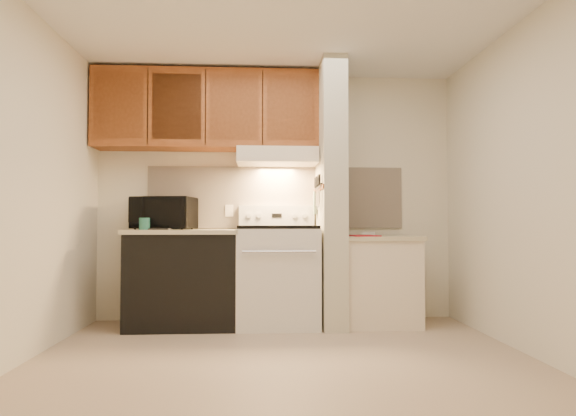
{
  "coord_description": "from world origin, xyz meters",
  "views": [
    {
      "loc": [
        -0.17,
        -3.43,
        0.96
      ],
      "look_at": [
        0.08,
        0.75,
        1.1
      ],
      "focal_mm": 30.0,
      "sensor_mm": 36.0,
      "label": 1
    }
  ],
  "objects": [
    {
      "name": "range_backguard",
      "position": [
        0.0,
        1.44,
        1.05
      ],
      "size": [
        0.76,
        0.08,
        0.2
      ],
      "primitive_type": "cube",
      "color": "silver",
      "rests_on": "range_body"
    },
    {
      "name": "range_knob_right_inner",
      "position": [
        0.18,
        1.4,
        1.05
      ],
      "size": [
        0.05,
        0.02,
        0.05
      ],
      "primitive_type": "cylinder",
      "rotation": [
        1.57,
        0.0,
        0.0
      ],
      "color": "silver",
      "rests_on": "range_backguard"
    },
    {
      "name": "knife_handle_c",
      "position": [
        0.38,
        1.11,
        1.37
      ],
      "size": [
        0.02,
        0.02,
        0.1
      ],
      "primitive_type": "cylinder",
      "color": "black",
      "rests_on": "knife_strip"
    },
    {
      "name": "range_knob_right_outer",
      "position": [
        0.28,
        1.4,
        1.05
      ],
      "size": [
        0.05,
        0.02,
        0.05
      ],
      "primitive_type": "cylinder",
      "rotation": [
        1.57,
        0.0,
        0.0
      ],
      "color": "silver",
      "rests_on": "range_backguard"
    },
    {
      "name": "cab_door_c",
      "position": [
        -0.42,
        1.17,
        2.08
      ],
      "size": [
        0.46,
        0.01,
        0.63
      ],
      "primitive_type": "cube",
      "color": "#974E23",
      "rests_on": "upper_cabinets"
    },
    {
      "name": "knife_blade_b",
      "position": [
        0.38,
        1.03,
        1.21
      ],
      "size": [
        0.01,
        0.04,
        0.18
      ],
      "primitive_type": "cube",
      "color": "silver",
      "rests_on": "knife_strip"
    },
    {
      "name": "wall_back",
      "position": [
        0.0,
        1.5,
        1.25
      ],
      "size": [
        3.6,
        2.5,
        0.02
      ],
      "primitive_type": "cube",
      "rotation": [
        1.57,
        0.0,
        0.0
      ],
      "color": "#EDE4CB",
      "rests_on": "floor"
    },
    {
      "name": "spoon_rest",
      "position": [
        -1.07,
        0.97,
        0.92
      ],
      "size": [
        0.21,
        0.12,
        0.01
      ],
      "primitive_type": "cube",
      "rotation": [
        0.0,
        0.0,
        -0.32
      ],
      "color": "black",
      "rests_on": "left_countertop"
    },
    {
      "name": "knife_handle_b",
      "position": [
        0.38,
        1.01,
        1.37
      ],
      "size": [
        0.02,
        0.02,
        0.1
      ],
      "primitive_type": "cylinder",
      "color": "black",
      "rests_on": "knife_strip"
    },
    {
      "name": "wall_left",
      "position": [
        -1.8,
        0.0,
        1.25
      ],
      "size": [
        0.02,
        3.0,
        2.5
      ],
      "primitive_type": "cube",
      "color": "#EDE4CB",
      "rests_on": "floor"
    },
    {
      "name": "cab_gap_c",
      "position": [
        -0.14,
        1.16,
        2.08
      ],
      "size": [
        0.01,
        0.01,
        0.73
      ],
      "primitive_type": "cube",
      "color": "black",
      "rests_on": "upper_cabinets"
    },
    {
      "name": "cab_door_d",
      "position": [
        0.13,
        1.17,
        2.08
      ],
      "size": [
        0.46,
        0.01,
        0.63
      ],
      "primitive_type": "cube",
      "color": "#974E23",
      "rests_on": "upper_cabinets"
    },
    {
      "name": "knife_handle_d",
      "position": [
        0.38,
        1.17,
        1.37
      ],
      "size": [
        0.02,
        0.02,
        0.1
      ],
      "primitive_type": "cylinder",
      "color": "black",
      "rests_on": "knife_strip"
    },
    {
      "name": "teal_jar",
      "position": [
        -1.23,
        1.06,
        0.97
      ],
      "size": [
        0.12,
        0.12,
        0.11
      ],
      "primitive_type": "cylinder",
      "rotation": [
        0.0,
        0.0,
        -0.2
      ],
      "color": "#236757",
      "rests_on": "left_countertop"
    },
    {
      "name": "right_cab_base",
      "position": [
        0.97,
        1.15,
        0.4
      ],
      "size": [
        0.7,
        0.6,
        0.81
      ],
      "primitive_type": "cube",
      "color": "#F1E0C7",
      "rests_on": "floor"
    },
    {
      "name": "upper_cabinets",
      "position": [
        -0.69,
        1.32,
        2.08
      ],
      "size": [
        2.18,
        0.33,
        0.77
      ],
      "primitive_type": "cube",
      "color": "#974E23",
      "rests_on": "wall_back"
    },
    {
      "name": "knife_blade_e",
      "position": [
        0.38,
        1.25,
        1.21
      ],
      "size": [
        0.01,
        0.04,
        0.18
      ],
      "primitive_type": "cube",
      "color": "silver",
      "rests_on": "knife_strip"
    },
    {
      "name": "cab_gap_b",
      "position": [
        -0.69,
        1.16,
        2.08
      ],
      "size": [
        0.01,
        0.01,
        0.73
      ],
      "primitive_type": "cube",
      "color": "black",
      "rests_on": "upper_cabinets"
    },
    {
      "name": "outlet",
      "position": [
        -0.48,
        1.48,
        1.1
      ],
      "size": [
        0.08,
        0.01,
        0.12
      ],
      "primitive_type": "cube",
      "color": "#F1E0C7",
      "rests_on": "backsplash"
    },
    {
      "name": "white_box",
      "position": [
        0.92,
        1.33,
        0.87
      ],
      "size": [
        0.15,
        0.12,
        0.04
      ],
      "primitive_type": "cube",
      "rotation": [
        0.0,
        0.0,
        -0.29
      ],
      "color": "white",
      "rests_on": "right_countertop"
    },
    {
      "name": "pillar_trim",
      "position": [
        0.39,
        1.15,
        1.3
      ],
      "size": [
        0.01,
        0.7,
        0.04
      ],
      "primitive_type": "cube",
      "color": "#974E23",
      "rests_on": "partition_pillar"
    },
    {
      "name": "knife_strip",
      "position": [
        0.39,
        1.1,
        1.32
      ],
      "size": [
        0.02,
        0.42,
        0.04
      ],
      "primitive_type": "cube",
      "color": "black",
      "rests_on": "partition_pillar"
    },
    {
      "name": "range_display",
      "position": [
        0.0,
        1.4,
        1.05
      ],
      "size": [
        0.1,
        0.01,
        0.04
      ],
      "primitive_type": "cube",
      "color": "black",
      "rests_on": "range_backguard"
    },
    {
      "name": "backsplash",
      "position": [
        0.0,
        1.49,
        1.24
      ],
      "size": [
        2.6,
        0.02,
        0.63
      ],
      "primitive_type": "cube",
      "color": "#F9E3CB",
      "rests_on": "wall_back"
    },
    {
      "name": "microwave",
      "position": [
        -1.1,
        1.31,
        1.07
      ],
      "size": [
        0.62,
        0.47,
        0.31
      ],
      "primitive_type": "imported",
      "rotation": [
        0.0,
        0.0,
        -0.16
      ],
      "color": "black",
      "rests_on": "left_countertop"
    },
    {
      "name": "range_knob_left_outer",
      "position": [
        -0.28,
        1.4,
        1.05
      ],
      "size": [
        0.05,
        0.02,
        0.05
      ],
      "primitive_type": "cylinder",
      "rotation": [
        1.57,
        0.0,
        0.0
      ],
      "color": "silver",
      "rests_on": "range_backguard"
    },
    {
      "name": "knife_blade_d",
      "position": [
        0.38,
        1.17,
        1.22
      ],
      "size": [
        0.01,
        0.04,
        0.16
      ],
      "primitive_type": "cube",
      "color": "silver",
      "rests_on": "knife_strip"
    },
    {
      "name": "red_folder",
      "position": [
        0.79,
        1.0,
        0.86
      ],
      "size": [
        0.28,
        0.36,
        0.01
      ],
      "primitive_type": "cube",
      "rotation": [
        0.0,
        0.0,
        0.13
      ],
      "color": "#B01825",
      "rests_on": "right_countertop"
    },
    {
      "name": "knife_handle_e",
      "position": [
        0.38,
        1.27,
        1.37
      ],
      "size": [
        0.02,
        0.02,
        0.1
      ],
      "primitive_type": "cylinder",
      "color": "black",
      "rests_on": "knife_strip"
    },
    {
      "name": "range_knob_left_inner",
      "position": [
        -0.18,
        1.4,
        1.05
      ],
      "size": [
        0.05,
        0.02,
        0.05
      ],
      "primitive_type": "cylinder",
      "rotation": [
        1.57,
        0.0,
        0.0
      ],
      "color": "silver",
      "rests_on": "range_backguard"
    },
    {
      "name": "cab_gap_a",
      "position": [
        -1.23,
        1.16,
        2.08
      ],
      "size": [
        0.01,
        0.01,
        0.73
      ],
      "primitive_type": "cube",
      "color": "black",
      "rests_on": "upper_cabinets"
    },
    {
      "name": "oven_handle",
      "position": [
        0.0,
        0.8,
        0.72
      ],
      "size": [
        0.65,
        0.02,
        0.02
      ],
      "primitive_type": "cylinder",
      "rotation": [
        0.0,
        1.57,
        0.0
      ],
      "color": "silver",
      "rests_on": "range_body"
    },
    {
      "name": "knife_handle_a",
      "position": [
        0.38,
        0.94,
        1.37
      ],
      "size": [
        0.02,
        0.02,
        0.1
      ],
      "primitive_type": "cylinder",
      "color": "black",
      "rests_on": "knife_strip"
    },
    {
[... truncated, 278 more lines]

